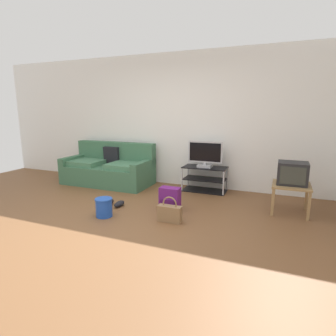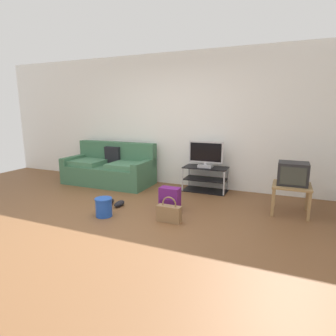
{
  "view_description": "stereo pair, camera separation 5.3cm",
  "coord_description": "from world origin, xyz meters",
  "px_view_note": "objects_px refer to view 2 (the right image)",
  "views": [
    {
      "loc": [
        2.04,
        -3.05,
        1.56
      ],
      "look_at": [
        0.38,
        1.0,
        0.65
      ],
      "focal_mm": 29.76,
      "sensor_mm": 36.0,
      "label": 1
    },
    {
      "loc": [
        2.09,
        -3.03,
        1.56
      ],
      "look_at": [
        0.38,
        1.0,
        0.65
      ],
      "focal_mm": 29.76,
      "sensor_mm": 36.0,
      "label": 2
    }
  ],
  "objects_px": {
    "flat_tv": "(206,155)",
    "side_table": "(291,189)",
    "backpack": "(170,199)",
    "handbag": "(169,213)",
    "sneakers_pair": "(114,203)",
    "crt_tv": "(293,173)",
    "tv_stand": "(205,179)",
    "couch": "(110,169)",
    "cleaning_bucket": "(104,207)"
  },
  "relations": [
    {
      "from": "flat_tv",
      "to": "side_table",
      "type": "height_order",
      "value": "flat_tv"
    },
    {
      "from": "side_table",
      "to": "flat_tv",
      "type": "bearing_deg",
      "value": 157.22
    },
    {
      "from": "flat_tv",
      "to": "backpack",
      "type": "relative_size",
      "value": 1.82
    },
    {
      "from": "handbag",
      "to": "sneakers_pair",
      "type": "relative_size",
      "value": 1.15
    },
    {
      "from": "crt_tv",
      "to": "tv_stand",
      "type": "bearing_deg",
      "value": 157.02
    },
    {
      "from": "flat_tv",
      "to": "crt_tv",
      "type": "relative_size",
      "value": 1.55
    },
    {
      "from": "tv_stand",
      "to": "backpack",
      "type": "xyz_separation_m",
      "value": [
        -0.23,
        -1.25,
        -0.06
      ]
    },
    {
      "from": "crt_tv",
      "to": "backpack",
      "type": "relative_size",
      "value": 1.18
    },
    {
      "from": "side_table",
      "to": "backpack",
      "type": "bearing_deg",
      "value": -161.62
    },
    {
      "from": "couch",
      "to": "cleaning_bucket",
      "type": "bearing_deg",
      "value": -58.34
    },
    {
      "from": "flat_tv",
      "to": "side_table",
      "type": "distance_m",
      "value": 1.69
    },
    {
      "from": "backpack",
      "to": "cleaning_bucket",
      "type": "distance_m",
      "value": 1.03
    },
    {
      "from": "tv_stand",
      "to": "cleaning_bucket",
      "type": "xyz_separation_m",
      "value": [
        -1.04,
        -1.89,
        -0.09
      ]
    },
    {
      "from": "couch",
      "to": "handbag",
      "type": "xyz_separation_m",
      "value": [
        2.02,
        -1.49,
        -0.19
      ]
    },
    {
      "from": "crt_tv",
      "to": "sneakers_pair",
      "type": "relative_size",
      "value": 1.33
    },
    {
      "from": "backpack",
      "to": "cleaning_bucket",
      "type": "bearing_deg",
      "value": -132.34
    },
    {
      "from": "flat_tv",
      "to": "sneakers_pair",
      "type": "relative_size",
      "value": 2.06
    },
    {
      "from": "couch",
      "to": "backpack",
      "type": "relative_size",
      "value": 5.16
    },
    {
      "from": "backpack",
      "to": "crt_tv",
      "type": "bearing_deg",
      "value": 28.05
    },
    {
      "from": "crt_tv",
      "to": "flat_tv",
      "type": "bearing_deg",
      "value": 157.74
    },
    {
      "from": "crt_tv",
      "to": "sneakers_pair",
      "type": "xyz_separation_m",
      "value": [
        -2.7,
        -0.78,
        -0.58
      ]
    },
    {
      "from": "tv_stand",
      "to": "handbag",
      "type": "bearing_deg",
      "value": -91.86
    },
    {
      "from": "couch",
      "to": "sneakers_pair",
      "type": "xyz_separation_m",
      "value": [
        0.9,
        -1.22,
        -0.27
      ]
    },
    {
      "from": "flat_tv",
      "to": "sneakers_pair",
      "type": "distance_m",
      "value": 1.95
    },
    {
      "from": "handbag",
      "to": "flat_tv",
      "type": "bearing_deg",
      "value": 88.11
    },
    {
      "from": "flat_tv",
      "to": "backpack",
      "type": "xyz_separation_m",
      "value": [
        -0.23,
        -1.23,
        -0.55
      ]
    },
    {
      "from": "backpack",
      "to": "cleaning_bucket",
      "type": "relative_size",
      "value": 1.31
    },
    {
      "from": "tv_stand",
      "to": "sneakers_pair",
      "type": "distance_m",
      "value": 1.85
    },
    {
      "from": "couch",
      "to": "handbag",
      "type": "distance_m",
      "value": 2.52
    },
    {
      "from": "side_table",
      "to": "cleaning_bucket",
      "type": "xyz_separation_m",
      "value": [
        -2.57,
        -1.22,
        -0.24
      ]
    },
    {
      "from": "side_table",
      "to": "backpack",
      "type": "xyz_separation_m",
      "value": [
        -1.76,
        -0.59,
        -0.21
      ]
    },
    {
      "from": "crt_tv",
      "to": "handbag",
      "type": "xyz_separation_m",
      "value": [
        -1.58,
        -1.05,
        -0.5
      ]
    },
    {
      "from": "backpack",
      "to": "handbag",
      "type": "distance_m",
      "value": 0.49
    },
    {
      "from": "flat_tv",
      "to": "backpack",
      "type": "bearing_deg",
      "value": -100.81
    },
    {
      "from": "flat_tv",
      "to": "couch",
      "type": "bearing_deg",
      "value": -174.77
    },
    {
      "from": "side_table",
      "to": "cleaning_bucket",
      "type": "distance_m",
      "value": 2.85
    },
    {
      "from": "couch",
      "to": "handbag",
      "type": "bearing_deg",
      "value": -36.47
    },
    {
      "from": "couch",
      "to": "flat_tv",
      "type": "relative_size",
      "value": 2.83
    },
    {
      "from": "handbag",
      "to": "cleaning_bucket",
      "type": "relative_size",
      "value": 1.33
    },
    {
      "from": "couch",
      "to": "crt_tv",
      "type": "distance_m",
      "value": 3.64
    },
    {
      "from": "cleaning_bucket",
      "to": "side_table",
      "type": "bearing_deg",
      "value": 25.49
    },
    {
      "from": "flat_tv",
      "to": "cleaning_bucket",
      "type": "bearing_deg",
      "value": -119.09
    },
    {
      "from": "tv_stand",
      "to": "handbag",
      "type": "distance_m",
      "value": 1.71
    },
    {
      "from": "crt_tv",
      "to": "couch",
      "type": "bearing_deg",
      "value": 173.09
    },
    {
      "from": "sneakers_pair",
      "to": "side_table",
      "type": "bearing_deg",
      "value": 15.79
    },
    {
      "from": "handbag",
      "to": "sneakers_pair",
      "type": "xyz_separation_m",
      "value": [
        -1.11,
        0.28,
        -0.08
      ]
    },
    {
      "from": "cleaning_bucket",
      "to": "sneakers_pair",
      "type": "height_order",
      "value": "cleaning_bucket"
    },
    {
      "from": "couch",
      "to": "crt_tv",
      "type": "bearing_deg",
      "value": -6.91
    },
    {
      "from": "flat_tv",
      "to": "cleaning_bucket",
      "type": "height_order",
      "value": "flat_tv"
    },
    {
      "from": "flat_tv",
      "to": "side_table",
      "type": "relative_size",
      "value": 1.22
    }
  ]
}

